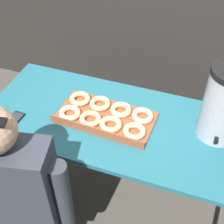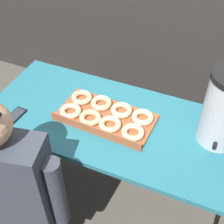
% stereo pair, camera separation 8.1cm
% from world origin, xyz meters
% --- Properties ---
extents(ground_plane, '(12.00, 12.00, 0.00)m').
position_xyz_m(ground_plane, '(0.00, 0.00, 0.00)').
color(ground_plane, '#4C473F').
extents(folding_table, '(1.46, 0.65, 0.75)m').
position_xyz_m(folding_table, '(0.00, 0.00, 0.70)').
color(folding_table, '#236675').
rests_on(folding_table, ground).
extents(donut_box, '(0.55, 0.31, 0.05)m').
position_xyz_m(donut_box, '(-0.05, -0.00, 0.77)').
color(donut_box, brown).
rests_on(donut_box, folding_table).
extents(cell_phone, '(0.08, 0.14, 0.01)m').
position_xyz_m(cell_phone, '(-0.52, -0.19, 0.76)').
color(cell_phone, black).
rests_on(cell_phone, folding_table).
extents(person_seated, '(0.53, 0.28, 1.21)m').
position_xyz_m(person_seated, '(-0.30, -0.55, 0.58)').
color(person_seated, '#33332D').
rests_on(person_seated, ground).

